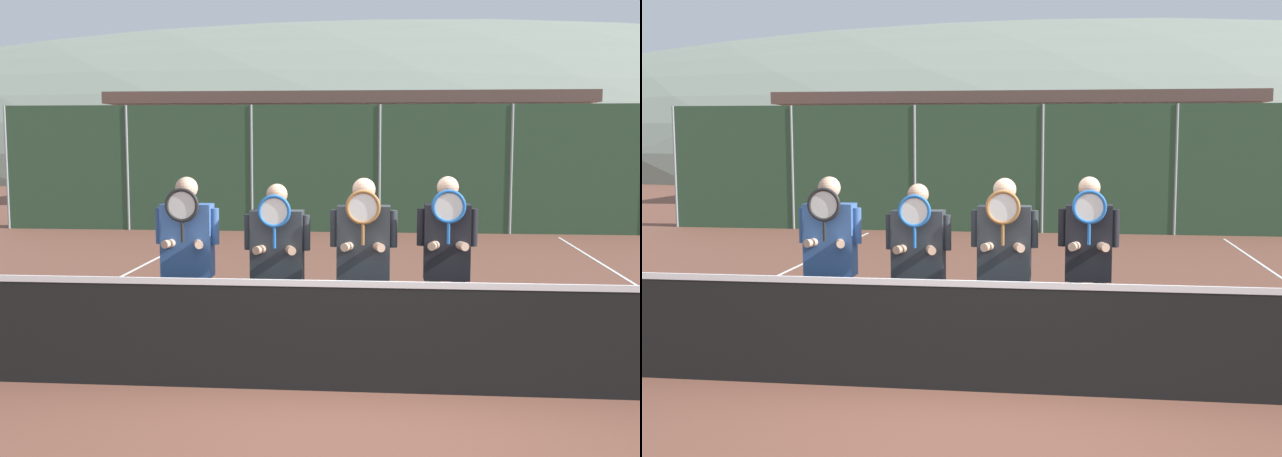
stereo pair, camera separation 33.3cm
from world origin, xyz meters
TOP-DOWN VIEW (x-y plane):
  - ground_plane at (0.00, 0.00)m, footprint 120.00×120.00m
  - hill_distant at (0.00, 54.39)m, footprint 103.48×57.49m
  - clubhouse_building at (-1.14, 19.85)m, footprint 14.76×5.50m
  - fence_back at (0.00, 11.58)m, footprint 17.73×0.06m
  - tennis_net at (0.00, 0.00)m, footprint 10.56×0.09m
  - court_line_left_sideline at (-3.92, 3.00)m, footprint 0.05×16.00m
  - player_leftmost at (-1.60, 0.64)m, footprint 0.61×0.34m
  - player_center_left at (-0.74, 0.58)m, footprint 0.62×0.34m
  - player_center_right at (0.06, 0.59)m, footprint 0.62×0.34m
  - player_rightmost at (0.83, 0.66)m, footprint 0.55×0.34m
  - car_far_left at (-5.19, 14.04)m, footprint 4.26×1.96m
  - car_left_of_center at (-0.10, 13.96)m, footprint 4.26×1.94m
  - car_center at (5.19, 14.18)m, footprint 4.67×1.98m

SIDE VIEW (x-z plane):
  - ground_plane at x=0.00m, z-range 0.00..0.00m
  - hill_distant at x=0.00m, z-range -10.06..10.06m
  - court_line_left_sideline at x=-3.92m, z-range 0.00..0.01m
  - tennis_net at x=0.00m, z-range -0.03..1.04m
  - car_left_of_center at x=-0.10m, z-range 0.02..1.74m
  - car_far_left at x=-5.19m, z-range 0.01..1.83m
  - car_center at x=5.19m, z-range 0.01..1.91m
  - player_center_left at x=-0.74m, z-range 0.16..1.92m
  - player_rightmost at x=0.83m, z-range 0.16..1.99m
  - player_leftmost at x=-1.60m, z-range 0.18..1.99m
  - player_center_right at x=0.06m, z-range 0.18..1.99m
  - fence_back at x=0.00m, z-range 0.00..2.91m
  - clubhouse_building at x=-1.14m, z-range 0.02..3.56m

